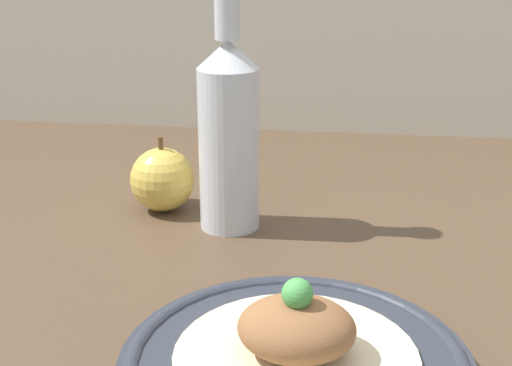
{
  "coord_description": "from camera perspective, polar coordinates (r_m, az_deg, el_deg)",
  "views": [
    {
      "loc": [
        1.41,
        -58.53,
        31.19
      ],
      "look_at": [
        -6.14,
        -1.06,
        10.16
      ],
      "focal_mm": 50.0,
      "sensor_mm": 36.0,
      "label": 1
    }
  ],
  "objects": [
    {
      "name": "apple",
      "position": [
        0.82,
        -7.5,
        0.28
      ],
      "size": [
        7.38,
        7.38,
        8.8
      ],
      "color": "gold",
      "rests_on": "ground_plane"
    },
    {
      "name": "plated_food",
      "position": [
        0.52,
        3.25,
        -12.15
      ],
      "size": [
        17.69,
        17.69,
        6.34
      ],
      "color": "beige",
      "rests_on": "plate"
    },
    {
      "name": "cider_bottle",
      "position": [
        0.75,
        -2.19,
        4.46
      ],
      "size": [
        6.49,
        6.49,
        29.04
      ],
      "color": "silver",
      "rests_on": "ground_plane"
    },
    {
      "name": "ground_plane",
      "position": [
        0.67,
        5.39,
        -9.71
      ],
      "size": [
        180.0,
        110.0,
        4.0
      ],
      "primitive_type": "cube",
      "color": "brown"
    }
  ]
}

